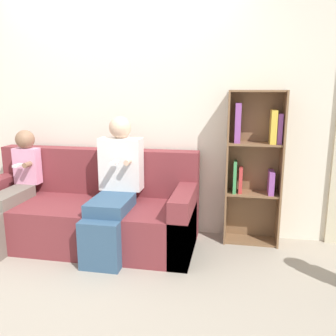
# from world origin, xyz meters

# --- Properties ---
(ground_plane) EXTENTS (14.00, 14.00, 0.00)m
(ground_plane) POSITION_xyz_m (0.00, 0.00, 0.00)
(ground_plane) COLOR #9E9384
(back_wall) EXTENTS (10.00, 0.06, 2.55)m
(back_wall) POSITION_xyz_m (0.00, 0.99, 1.27)
(back_wall) COLOR silver
(back_wall) RESTS_ON ground_plane
(couch) EXTENTS (2.09, 0.86, 0.88)m
(couch) POSITION_xyz_m (-0.21, 0.53, 0.29)
(couch) COLOR maroon
(couch) RESTS_ON ground_plane
(adult_seated) EXTENTS (0.40, 0.79, 1.23)m
(adult_seated) POSITION_xyz_m (0.11, 0.42, 0.63)
(adult_seated) COLOR #335170
(adult_seated) RESTS_ON ground_plane
(child_seated) EXTENTS (0.26, 0.81, 1.08)m
(child_seated) POSITION_xyz_m (-0.91, 0.38, 0.55)
(child_seated) COLOR #70665B
(child_seated) RESTS_ON ground_plane
(bookshelf) EXTENTS (0.52, 0.27, 1.47)m
(bookshelf) POSITION_xyz_m (1.37, 0.85, 0.79)
(bookshelf) COLOR brown
(bookshelf) RESTS_ON ground_plane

